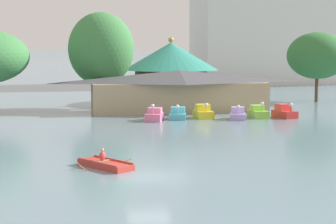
{
  "coord_description": "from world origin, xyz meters",
  "views": [
    {
      "loc": [
        -4.57,
        -32.68,
        7.53
      ],
      "look_at": [
        3.57,
        14.09,
        2.11
      ],
      "focal_mm": 62.28,
      "sensor_mm": 36.0,
      "label": 1
    }
  ],
  "objects_px": {
    "rowboat_with_rower": "(105,164)",
    "shoreline_tree_right": "(317,56)",
    "green_roof_pavilion": "(171,69)",
    "background_building_block": "(283,13)",
    "pedal_boat_cyan": "(178,114)",
    "pedal_boat_lime": "(258,113)",
    "pedal_boat_pink": "(154,115)",
    "boathouse": "(179,90)",
    "pedal_boat_lavender": "(238,114)",
    "pedal_boat_yellow": "(203,113)",
    "pedal_boat_red": "(284,112)",
    "shoreline_tree_mid": "(101,49)"
  },
  "relations": [
    {
      "from": "rowboat_with_rower",
      "to": "shoreline_tree_right",
      "type": "xyz_separation_m",
      "value": [
        30.91,
        38.02,
        5.99
      ]
    },
    {
      "from": "green_roof_pavilion",
      "to": "background_building_block",
      "type": "distance_m",
      "value": 49.48
    },
    {
      "from": "pedal_boat_cyan",
      "to": "pedal_boat_lime",
      "type": "bearing_deg",
      "value": 101.21
    },
    {
      "from": "pedal_boat_pink",
      "to": "shoreline_tree_right",
      "type": "distance_m",
      "value": 29.83
    },
    {
      "from": "boathouse",
      "to": "pedal_boat_lavender",
      "type": "bearing_deg",
      "value": -61.33
    },
    {
      "from": "rowboat_with_rower",
      "to": "shoreline_tree_right",
      "type": "height_order",
      "value": "shoreline_tree_right"
    },
    {
      "from": "pedal_boat_lime",
      "to": "background_building_block",
      "type": "relative_size",
      "value": 0.07
    },
    {
      "from": "rowboat_with_rower",
      "to": "pedal_boat_pink",
      "type": "distance_m",
      "value": 22.91
    },
    {
      "from": "pedal_boat_yellow",
      "to": "shoreline_tree_right",
      "type": "distance_m",
      "value": 24.9
    },
    {
      "from": "rowboat_with_rower",
      "to": "pedal_boat_lavender",
      "type": "height_order",
      "value": "pedal_boat_lavender"
    },
    {
      "from": "pedal_boat_lavender",
      "to": "boathouse",
      "type": "xyz_separation_m",
      "value": [
        -4.54,
        8.3,
        1.98
      ]
    },
    {
      "from": "pedal_boat_lavender",
      "to": "pedal_boat_lime",
      "type": "xyz_separation_m",
      "value": [
        2.46,
        0.88,
        0.04
      ]
    },
    {
      "from": "pedal_boat_pink",
      "to": "pedal_boat_red",
      "type": "xyz_separation_m",
      "value": [
        13.81,
        0.08,
        0.04
      ]
    },
    {
      "from": "pedal_boat_lavender",
      "to": "pedal_boat_lime",
      "type": "height_order",
      "value": "pedal_boat_lime"
    },
    {
      "from": "pedal_boat_pink",
      "to": "pedal_boat_lavender",
      "type": "height_order",
      "value": "pedal_boat_pink"
    },
    {
      "from": "shoreline_tree_mid",
      "to": "pedal_boat_pink",
      "type": "bearing_deg",
      "value": -69.59
    },
    {
      "from": "pedal_boat_lime",
      "to": "green_roof_pavilion",
      "type": "xyz_separation_m",
      "value": [
        -6.22,
        17.18,
        3.97
      ]
    },
    {
      "from": "boathouse",
      "to": "green_roof_pavilion",
      "type": "distance_m",
      "value": 9.99
    },
    {
      "from": "rowboat_with_rower",
      "to": "boathouse",
      "type": "relative_size",
      "value": 0.19
    },
    {
      "from": "shoreline_tree_right",
      "to": "background_building_block",
      "type": "relative_size",
      "value": 0.26
    },
    {
      "from": "pedal_boat_cyan",
      "to": "boathouse",
      "type": "relative_size",
      "value": 0.12
    },
    {
      "from": "shoreline_tree_mid",
      "to": "pedal_boat_lavender",
      "type": "bearing_deg",
      "value": -43.83
    },
    {
      "from": "pedal_boat_lime",
      "to": "pedal_boat_red",
      "type": "bearing_deg",
      "value": 77.14
    },
    {
      "from": "rowboat_with_rower",
      "to": "shoreline_tree_right",
      "type": "relative_size",
      "value": 0.43
    },
    {
      "from": "green_roof_pavilion",
      "to": "pedal_boat_lime",
      "type": "bearing_deg",
      "value": -70.1
    },
    {
      "from": "pedal_boat_lavender",
      "to": "shoreline_tree_mid",
      "type": "xyz_separation_m",
      "value": [
        -13.16,
        12.63,
        6.63
      ]
    },
    {
      "from": "boathouse",
      "to": "background_building_block",
      "type": "relative_size",
      "value": 0.6
    },
    {
      "from": "rowboat_with_rower",
      "to": "pedal_boat_lime",
      "type": "bearing_deg",
      "value": 106.81
    },
    {
      "from": "rowboat_with_rower",
      "to": "pedal_boat_lime",
      "type": "distance_m",
      "value": 28.47
    },
    {
      "from": "pedal_boat_lavender",
      "to": "pedal_boat_red",
      "type": "distance_m",
      "value": 5.22
    },
    {
      "from": "rowboat_with_rower",
      "to": "shoreline_tree_mid",
      "type": "height_order",
      "value": "shoreline_tree_mid"
    },
    {
      "from": "pedal_boat_red",
      "to": "background_building_block",
      "type": "height_order",
      "value": "background_building_block"
    },
    {
      "from": "pedal_boat_lavender",
      "to": "green_roof_pavilion",
      "type": "bearing_deg",
      "value": -152.79
    },
    {
      "from": "pedal_boat_lavender",
      "to": "pedal_boat_red",
      "type": "xyz_separation_m",
      "value": [
        5.2,
        0.48,
        0.07
      ]
    },
    {
      "from": "pedal_boat_cyan",
      "to": "pedal_boat_lavender",
      "type": "bearing_deg",
      "value": 92.06
    },
    {
      "from": "rowboat_with_rower",
      "to": "green_roof_pavilion",
      "type": "xyz_separation_m",
      "value": [
        11.25,
        39.66,
        4.29
      ]
    },
    {
      "from": "boathouse",
      "to": "background_building_block",
      "type": "bearing_deg",
      "value": 57.35
    },
    {
      "from": "background_building_block",
      "to": "shoreline_tree_mid",
      "type": "bearing_deg",
      "value": -132.05
    },
    {
      "from": "pedal_boat_cyan",
      "to": "green_roof_pavilion",
      "type": "height_order",
      "value": "green_roof_pavilion"
    },
    {
      "from": "pedal_boat_pink",
      "to": "boathouse",
      "type": "height_order",
      "value": "boathouse"
    },
    {
      "from": "pedal_boat_lavender",
      "to": "shoreline_tree_right",
      "type": "distance_m",
      "value": 23.56
    },
    {
      "from": "pedal_boat_lavender",
      "to": "shoreline_tree_mid",
      "type": "bearing_deg",
      "value": -118.37
    },
    {
      "from": "pedal_boat_lavender",
      "to": "green_roof_pavilion",
      "type": "relative_size",
      "value": 0.22
    },
    {
      "from": "pedal_boat_red",
      "to": "boathouse",
      "type": "relative_size",
      "value": 0.14
    },
    {
      "from": "pedal_boat_lime",
      "to": "shoreline_tree_mid",
      "type": "height_order",
      "value": "shoreline_tree_mid"
    },
    {
      "from": "pedal_boat_lime",
      "to": "pedal_boat_red",
      "type": "distance_m",
      "value": 2.77
    },
    {
      "from": "pedal_boat_pink",
      "to": "shoreline_tree_right",
      "type": "bearing_deg",
      "value": 141.69
    },
    {
      "from": "pedal_boat_pink",
      "to": "pedal_boat_cyan",
      "type": "distance_m",
      "value": 2.7
    },
    {
      "from": "pedal_boat_pink",
      "to": "pedal_boat_yellow",
      "type": "distance_m",
      "value": 5.46
    },
    {
      "from": "pedal_boat_red",
      "to": "rowboat_with_rower",
      "type": "bearing_deg",
      "value": -57.22
    }
  ]
}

